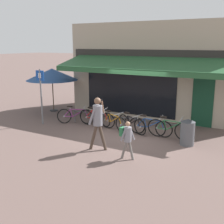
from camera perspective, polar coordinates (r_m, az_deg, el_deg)
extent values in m
plane|color=brown|center=(11.16, 2.87, -4.88)|extent=(160.00, 160.00, 0.00)
cube|color=tan|center=(14.70, 9.53, 8.55)|extent=(8.58, 3.00, 4.56)
cube|color=black|center=(13.80, 3.53, 4.07)|extent=(4.72, 0.04, 2.20)
cube|color=#143D28|center=(12.76, 17.93, 1.72)|extent=(0.90, 0.04, 2.10)
cube|color=#282623|center=(13.23, 7.40, 11.50)|extent=(8.15, 0.06, 0.44)
cube|color=#23512D|center=(12.39, 5.74, 9.90)|extent=(7.72, 1.91, 0.50)
cube|color=#23512D|center=(11.55, 3.81, 8.05)|extent=(7.72, 0.03, 0.20)
cylinder|color=#47494F|center=(11.75, 2.17, -1.12)|extent=(5.04, 0.04, 0.04)
cylinder|color=#47494F|center=(13.08, -7.55, -0.93)|extent=(0.04, 0.04, 0.55)
cylinder|color=#47494F|center=(10.98, 13.76, -4.07)|extent=(0.04, 0.04, 0.55)
torus|color=black|center=(12.78, -5.03, -0.94)|extent=(0.66, 0.37, 0.67)
cylinder|color=#9E9EA3|center=(12.78, -5.03, -0.94)|extent=(0.09, 0.09, 0.08)
torus|color=black|center=(13.00, -9.68, -0.83)|extent=(0.66, 0.37, 0.67)
cylinder|color=#9E9EA3|center=(13.00, -9.68, -0.83)|extent=(0.09, 0.09, 0.08)
cylinder|color=#892D7A|center=(12.83, -6.82, -0.25)|extent=(0.54, 0.30, 0.36)
cylinder|color=#892D7A|center=(12.81, -7.00, 0.52)|extent=(0.61, 0.30, 0.05)
cylinder|color=#892D7A|center=(12.89, -8.25, -0.18)|extent=(0.12, 0.04, 0.35)
cylinder|color=#892D7A|center=(12.95, -8.88, -0.89)|extent=(0.36, 0.18, 0.05)
cylinder|color=#892D7A|center=(12.94, -9.06, -0.13)|extent=(0.29, 0.19, 0.35)
cylinder|color=#892D7A|center=(12.76, -5.29, -0.24)|extent=(0.16, 0.06, 0.32)
cylinder|color=#9E9EA3|center=(12.87, -8.51, 0.80)|extent=(0.06, 0.03, 0.11)
cube|color=black|center=(12.87, -8.58, 1.11)|extent=(0.26, 0.19, 0.06)
cylinder|color=#9E9EA3|center=(12.74, -5.56, 0.77)|extent=(0.04, 0.05, 0.14)
cylinder|color=#9E9EA3|center=(12.73, -5.56, 1.09)|extent=(0.24, 0.48, 0.07)
torus|color=black|center=(12.01, -0.92, -1.72)|extent=(0.73, 0.15, 0.72)
cylinder|color=#9E9EA3|center=(12.01, -0.92, -1.72)|extent=(0.07, 0.07, 0.08)
torus|color=black|center=(12.60, -5.22, -1.04)|extent=(0.73, 0.15, 0.72)
cylinder|color=#9E9EA3|center=(12.60, -5.22, -1.04)|extent=(0.07, 0.07, 0.08)
cylinder|color=#B21E1E|center=(12.17, -2.66, -0.75)|extent=(0.61, 0.09, 0.38)
cylinder|color=#B21E1E|center=(12.13, -2.89, 0.11)|extent=(0.68, 0.05, 0.05)
cylinder|color=#B21E1E|center=(12.35, -3.98, -0.51)|extent=(0.13, 0.09, 0.38)
cylinder|color=#B21E1E|center=(12.49, -4.49, -1.19)|extent=(0.39, 0.04, 0.05)
cylinder|color=#B21E1E|center=(12.45, -4.72, -0.36)|extent=(0.33, 0.09, 0.38)
cylinder|color=#B21E1E|center=(11.98, -1.22, -0.92)|extent=(0.16, 0.08, 0.35)
cylinder|color=#9E9EA3|center=(12.30, -4.29, 0.56)|extent=(0.06, 0.04, 0.11)
cube|color=black|center=(12.29, -4.38, 0.87)|extent=(0.24, 0.11, 0.06)
cylinder|color=#9E9EA3|center=(11.93, -1.55, 0.19)|extent=(0.03, 0.04, 0.14)
cylinder|color=#9E9EA3|center=(11.91, -1.57, 0.51)|extent=(0.04, 0.52, 0.09)
torus|color=black|center=(11.45, 1.88, -2.62)|extent=(0.66, 0.34, 0.67)
cylinder|color=#9E9EA3|center=(11.45, 1.88, -2.62)|extent=(0.09, 0.09, 0.08)
torus|color=black|center=(12.22, -1.40, -1.56)|extent=(0.66, 0.34, 0.67)
cylinder|color=#9E9EA3|center=(12.22, -1.40, -1.56)|extent=(0.09, 0.09, 0.08)
cylinder|color=orange|center=(11.69, 0.53, -1.52)|extent=(0.55, 0.27, 0.36)
cylinder|color=orange|center=(11.67, 0.35, -0.67)|extent=(0.62, 0.26, 0.05)
cylinder|color=orange|center=(11.93, -0.47, -1.17)|extent=(0.12, 0.03, 0.35)
cylinder|color=orange|center=(12.09, -0.85, -1.78)|extent=(0.36, 0.16, 0.05)
cylinder|color=orange|center=(12.06, -1.03, -0.96)|extent=(0.30, 0.17, 0.35)
cylinder|color=orange|center=(11.44, 1.64, -1.82)|extent=(0.15, 0.05, 0.32)
cylinder|color=#9E9EA3|center=(11.90, -0.72, -0.10)|extent=(0.06, 0.03, 0.11)
cube|color=black|center=(11.89, -0.79, 0.24)|extent=(0.26, 0.18, 0.06)
cylinder|color=#9E9EA3|center=(11.41, 1.38, -0.68)|extent=(0.04, 0.05, 0.14)
cylinder|color=#9E9EA3|center=(11.39, 1.36, -0.35)|extent=(0.21, 0.49, 0.07)
torus|color=black|center=(11.18, 5.71, -3.10)|extent=(0.67, 0.38, 0.67)
cylinder|color=#9E9EA3|center=(11.18, 5.71, -3.10)|extent=(0.09, 0.09, 0.08)
torus|color=black|center=(11.88, 2.48, -2.02)|extent=(0.67, 0.38, 0.67)
cylinder|color=#9E9EA3|center=(11.88, 2.48, -2.02)|extent=(0.09, 0.09, 0.08)
cylinder|color=black|center=(11.39, 4.38, -1.98)|extent=(0.50, 0.29, 0.36)
cylinder|color=black|center=(11.36, 4.20, -1.12)|extent=(0.57, 0.27, 0.05)
cylinder|color=black|center=(11.60, 3.39, -1.62)|extent=(0.12, 0.04, 0.35)
cylinder|color=black|center=(11.76, 3.02, -2.24)|extent=(0.33, 0.17, 0.05)
cylinder|color=black|center=(11.73, 2.84, -1.41)|extent=(0.27, 0.19, 0.35)
cylinder|color=black|center=(11.16, 5.47, -2.28)|extent=(0.15, 0.05, 0.32)
cylinder|color=#9E9EA3|center=(11.57, 3.14, -0.53)|extent=(0.06, 0.03, 0.11)
cube|color=black|center=(11.56, 3.07, -0.19)|extent=(0.26, 0.19, 0.06)
cylinder|color=#9E9EA3|center=(11.12, 5.21, -1.13)|extent=(0.04, 0.05, 0.14)
cylinder|color=#9E9EA3|center=(11.10, 5.19, -0.79)|extent=(0.23, 0.49, 0.08)
torus|color=black|center=(11.02, 10.49, -3.44)|extent=(0.70, 0.15, 0.70)
cylinder|color=#9E9EA3|center=(11.02, 10.49, -3.44)|extent=(0.07, 0.07, 0.08)
torus|color=black|center=(11.36, 5.12, -2.75)|extent=(0.70, 0.15, 0.70)
cylinder|color=#9E9EA3|center=(11.36, 5.12, -2.75)|extent=(0.07, 0.07, 0.08)
cylinder|color=#1E4793|center=(11.08, 8.41, -2.44)|extent=(0.62, 0.05, 0.37)
cylinder|color=#1E4793|center=(11.02, 8.21, -1.55)|extent=(0.68, 0.06, 0.05)
cylinder|color=#1E4793|center=(11.18, 6.76, -2.20)|extent=(0.13, 0.09, 0.37)
cylinder|color=#1E4793|center=(11.29, 6.04, -2.91)|extent=(0.39, 0.05, 0.05)
cylinder|color=#1E4793|center=(11.24, 5.83, -2.04)|extent=(0.33, 0.06, 0.36)
cylinder|color=#1E4793|center=(10.97, 10.20, -2.62)|extent=(0.16, 0.08, 0.34)
cylinder|color=#9E9EA3|center=(11.11, 6.47, -1.06)|extent=(0.06, 0.04, 0.11)
cube|color=black|center=(11.09, 6.39, -0.71)|extent=(0.24, 0.11, 0.06)
cylinder|color=#9E9EA3|center=(10.90, 9.90, -1.45)|extent=(0.03, 0.04, 0.14)
cylinder|color=#9E9EA3|center=(10.88, 9.91, -1.11)|extent=(0.05, 0.52, 0.08)
torus|color=black|center=(10.78, 14.44, -3.92)|extent=(0.74, 0.15, 0.74)
cylinder|color=#9E9EA3|center=(10.78, 14.44, -3.92)|extent=(0.07, 0.07, 0.08)
torus|color=black|center=(11.07, 9.10, -3.19)|extent=(0.74, 0.15, 0.74)
cylinder|color=#9E9EA3|center=(11.07, 9.10, -3.19)|extent=(0.07, 0.07, 0.08)
cylinder|color=#23703D|center=(10.81, 12.38, -2.85)|extent=(0.60, 0.09, 0.39)
cylinder|color=#23703D|center=(10.75, 12.19, -1.88)|extent=(0.66, 0.04, 0.05)
cylinder|color=#23703D|center=(10.90, 10.73, -2.58)|extent=(0.13, 0.10, 0.39)
cylinder|color=#23703D|center=(11.02, 10.01, -3.36)|extent=(0.38, 0.04, 0.05)
cylinder|color=#23703D|center=(10.95, 9.81, -2.41)|extent=(0.33, 0.09, 0.38)
cylinder|color=#23703D|center=(10.72, 14.16, -3.03)|extent=(0.16, 0.09, 0.36)
cylinder|color=#9E9EA3|center=(10.82, 10.46, -1.37)|extent=(0.06, 0.05, 0.11)
cube|color=black|center=(10.80, 10.38, -1.02)|extent=(0.24, 0.11, 0.06)
cylinder|color=#9E9EA3|center=(10.64, 13.88, -1.79)|extent=(0.03, 0.05, 0.14)
cylinder|color=#9E9EA3|center=(10.61, 13.89, -1.44)|extent=(0.03, 0.52, 0.10)
cylinder|color=#47382D|center=(9.65, -1.95, -5.16)|extent=(0.35, 0.11, 0.90)
cylinder|color=#47382D|center=(9.63, -3.79, -5.21)|extent=(0.35, 0.11, 0.90)
cylinder|color=gray|center=(9.42, -2.93, -0.70)|extent=(0.32, 0.32, 0.69)
sphere|color=brown|center=(9.31, -2.97, 2.25)|extent=(0.23, 0.23, 0.23)
cylinder|color=gray|center=(9.32, -4.06, -0.87)|extent=(0.30, 0.14, 0.61)
cylinder|color=gray|center=(9.51, -2.08, 0.44)|extent=(0.21, 0.17, 0.29)
cylinder|color=brown|center=(9.47, -1.93, 0.94)|extent=(0.12, 0.17, 0.46)
cube|color=black|center=(9.39, -2.14, 2.22)|extent=(0.02, 0.07, 0.14)
cylinder|color=slate|center=(8.91, 3.87, -7.76)|extent=(0.25, 0.12, 0.61)
cylinder|color=slate|center=(8.91, 2.46, -7.77)|extent=(0.25, 0.12, 0.61)
cylinder|color=gray|center=(8.73, 3.21, -4.55)|extent=(0.27, 0.27, 0.47)
sphere|color=#A87A5B|center=(8.63, 3.24, -2.44)|extent=(0.15, 0.15, 0.15)
cylinder|color=gray|center=(8.66, 2.31, -4.69)|extent=(0.21, 0.08, 0.41)
cylinder|color=gray|center=(8.80, 4.09, -4.41)|extent=(0.21, 0.08, 0.41)
cube|color=#23663D|center=(8.82, 2.20, -3.97)|extent=(0.17, 0.22, 0.28)
cylinder|color=#515459|center=(10.40, 15.06, -4.23)|extent=(0.50, 0.50, 0.87)
cone|color=#33353A|center=(10.27, 15.23, -1.66)|extent=(0.51, 0.51, 0.10)
cylinder|color=slate|center=(12.87, -14.17, 2.95)|extent=(0.07, 0.07, 2.48)
cube|color=#14429E|center=(12.73, -14.46, 7.19)|extent=(0.44, 0.02, 0.44)
cube|color=white|center=(12.72, -14.50, 7.19)|extent=(0.14, 0.01, 0.22)
cylinder|color=#4C3D2D|center=(15.38, -11.93, 4.30)|extent=(0.05, 0.05, 2.24)
cone|color=navy|center=(15.26, -12.09, 7.50)|extent=(2.71, 2.71, 0.61)
cylinder|color=#262628|center=(15.59, -11.74, 0.35)|extent=(0.44, 0.44, 0.06)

